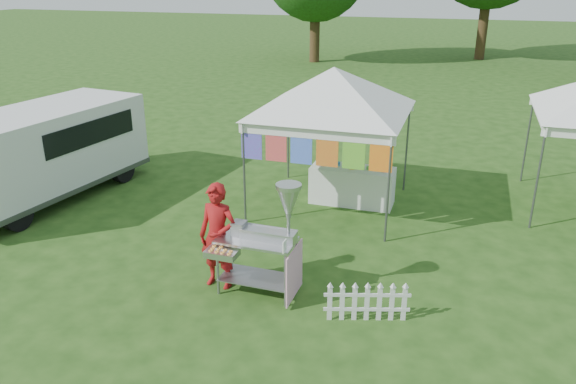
% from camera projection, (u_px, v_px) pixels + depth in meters
% --- Properties ---
extents(ground, '(120.00, 120.00, 0.00)m').
position_uv_depth(ground, '(279.00, 283.00, 9.21)').
color(ground, '#204313').
rests_on(ground, ground).
extents(canopy_main, '(4.24, 4.24, 3.45)m').
position_uv_depth(canopy_main, '(334.00, 67.00, 11.22)').
color(canopy_main, '#59595E').
rests_on(canopy_main, ground).
extents(donut_cart, '(1.36, 0.91, 1.88)m').
position_uv_depth(donut_cart, '(268.00, 231.00, 8.50)').
color(donut_cart, gray).
rests_on(donut_cart, ground).
extents(vendor, '(0.66, 0.46, 1.75)m').
position_uv_depth(vendor, '(218.00, 236.00, 8.85)').
color(vendor, maroon).
rests_on(vendor, ground).
extents(cargo_van, '(2.56, 5.04, 2.01)m').
position_uv_depth(cargo_van, '(46.00, 150.00, 12.46)').
color(cargo_van, silver).
rests_on(cargo_van, ground).
extents(picket_fence, '(1.21, 0.40, 0.56)m').
position_uv_depth(picket_fence, '(367.00, 303.00, 8.13)').
color(picket_fence, silver).
rests_on(picket_fence, ground).
extents(display_table, '(1.80, 0.70, 0.82)m').
position_uv_depth(display_table, '(352.00, 185.00, 12.29)').
color(display_table, white).
rests_on(display_table, ground).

